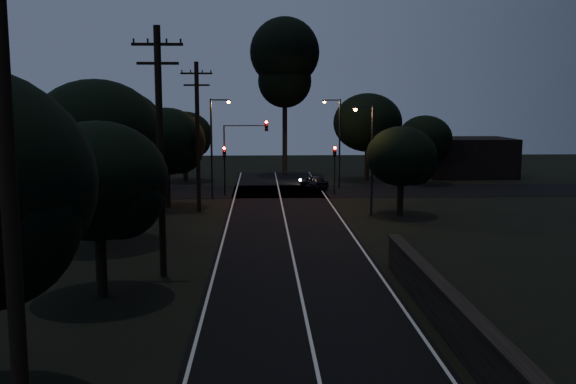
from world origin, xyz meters
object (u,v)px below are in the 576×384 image
signal_left (224,161)px  signal_right (335,161)px  streetlight_b (338,137)px  car (314,182)px  streetlight_c (370,152)px  tall_pine (285,62)px  streetlight_a (214,141)px  utility_pole_mid (160,148)px  signal_mast (245,143)px  utility_pole_near (9,190)px  utility_pole_far (198,134)px

signal_left → signal_right: same height
streetlight_b → car: streetlight_b is taller
streetlight_c → tall_pine: bearing=100.9°
signal_right → streetlight_a: 10.26m
utility_pole_mid → tall_pine: (7.00, 40.00, 6.19)m
signal_mast → streetlight_b: 9.15m
streetlight_a → streetlight_c: 13.72m
utility_pole_near → utility_pole_mid: (0.00, 17.00, -0.51)m
signal_mast → streetlight_c: 13.28m
utility_pole_mid → signal_mast: 25.22m
tall_pine → streetlight_b: tall_pine is taller
signal_left → car: bearing=25.7°
utility_pole_far → car: size_ratio=2.95×
utility_pole_near → signal_left: size_ratio=2.93×
utility_pole_mid → signal_right: utility_pole_mid is taller
utility_pole_mid → streetlight_a: 23.04m
streetlight_b → car: (-2.11, -0.26, -4.03)m
streetlight_a → utility_pole_mid: bearing=-91.7°
signal_left → streetlight_b: bearing=22.0°
streetlight_c → car: streetlight_c is taller
signal_mast → utility_pole_near: bearing=-94.2°
utility_pole_far → signal_mast: utility_pole_far is taller
streetlight_a → streetlight_b: bearing=29.5°
utility_pole_near → signal_left: utility_pole_near is taller
streetlight_b → streetlight_c: (0.52, -14.00, -0.29)m
utility_pole_near → utility_pole_far: (0.00, 34.00, -0.76)m
signal_mast → car: bearing=31.5°
utility_pole_mid → streetlight_a: bearing=88.3°
signal_mast → utility_pole_mid: bearing=-97.0°
streetlight_a → streetlight_b: size_ratio=1.00×
streetlight_b → car: bearing=-172.8°
streetlight_c → signal_right: bearing=97.0°
utility_pole_mid → signal_left: 25.19m
utility_pole_mid → streetlight_c: (11.83, 15.00, -1.39)m
signal_left → car: signal_left is taller
signal_left → streetlight_a: 2.77m
utility_pole_far → signal_left: 8.53m
signal_left → car: size_ratio=1.15×
streetlight_a → signal_left: bearing=70.4°
streetlight_a → tall_pine: bearing=69.6°
streetlight_a → signal_right: bearing=11.3°
signal_right → streetlight_c: (1.23, -9.99, 1.51)m
streetlight_b → tall_pine: bearing=111.4°
signal_mast → streetlight_a: (-2.39, -1.99, 0.30)m
streetlight_a → car: size_ratio=2.25×
tall_pine → signal_mast: bearing=-104.6°
utility_pole_far → streetlight_a: bearing=83.4°
utility_pole_mid → tall_pine: 41.08m
tall_pine → signal_mast: (-3.91, -15.01, -7.59)m
signal_right → streetlight_c: size_ratio=0.55×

